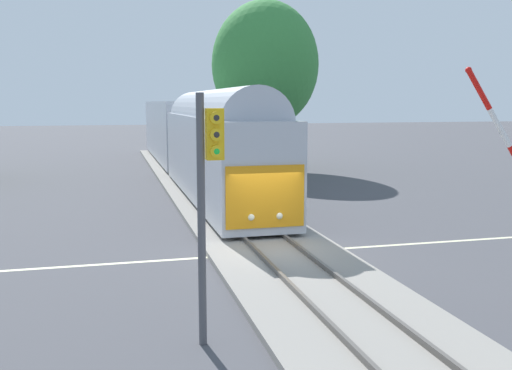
% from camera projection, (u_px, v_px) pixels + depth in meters
% --- Properties ---
extents(ground_plane, '(220.00, 220.00, 0.00)m').
position_uv_depth(ground_plane, '(274.00, 253.00, 18.83)').
color(ground_plane, '#47474C').
extents(road_centre_stripe, '(44.00, 0.20, 0.01)m').
position_uv_depth(road_centre_stripe, '(274.00, 253.00, 18.83)').
color(road_centre_stripe, beige).
rests_on(road_centre_stripe, ground).
extents(railway_track, '(4.40, 80.00, 0.32)m').
position_uv_depth(railway_track, '(274.00, 250.00, 18.81)').
color(railway_track, gray).
rests_on(railway_track, ground).
extents(commuter_train, '(3.04, 39.78, 5.16)m').
position_uv_depth(commuter_train, '(191.00, 135.00, 37.13)').
color(commuter_train, '#B2B7C1').
rests_on(commuter_train, railway_track).
extents(traffic_signal_median, '(0.53, 0.38, 5.06)m').
position_uv_depth(traffic_signal_median, '(208.00, 179.00, 11.30)').
color(traffic_signal_median, '#4C4C51').
rests_on(traffic_signal_median, ground).
extents(elm_centre_background, '(7.54, 7.54, 11.96)m').
position_uv_depth(elm_centre_background, '(265.00, 65.00, 40.82)').
color(elm_centre_background, brown).
rests_on(elm_centre_background, ground).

